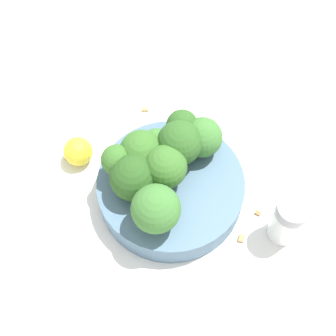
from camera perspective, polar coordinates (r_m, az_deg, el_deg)
ground_plane at (r=0.64m, az=-0.00°, el=-3.35°), size 3.00×3.00×0.00m
bowl at (r=0.62m, az=-0.00°, el=-2.52°), size 0.19×0.19×0.04m
broccoli_floret_0 at (r=0.57m, az=-0.72°, el=-0.09°), size 0.06×0.06×0.06m
broccoli_floret_1 at (r=0.59m, az=1.06°, el=3.05°), size 0.06×0.06×0.07m
broccoli_floret_2 at (r=0.61m, az=3.85°, el=3.73°), size 0.05×0.05×0.06m
broccoli_floret_3 at (r=0.60m, az=-1.79°, el=3.24°), size 0.03×0.03×0.05m
broccoli_floret_4 at (r=0.58m, az=-4.60°, el=-1.16°), size 0.06×0.06×0.06m
broccoli_floret_5 at (r=0.59m, az=-3.57°, el=1.89°), size 0.06×0.06×0.06m
broccoli_floret_6 at (r=0.59m, az=-6.63°, el=0.85°), size 0.04×0.04×0.05m
broccoli_floret_7 at (r=0.55m, az=-1.87°, el=-5.02°), size 0.06×0.06×0.07m
broccoli_floret_8 at (r=0.61m, az=1.38°, el=5.07°), size 0.04×0.04×0.06m
pepper_shaker at (r=0.60m, az=14.03°, el=-6.20°), size 0.04×0.04×0.08m
lemon_wedge at (r=0.66m, az=-11.21°, el=2.00°), size 0.04×0.04×0.04m
almond_crumb_0 at (r=0.62m, az=8.60°, el=-8.39°), size 0.01×0.01×0.01m
almond_crumb_1 at (r=0.68m, az=-12.55°, el=1.19°), size 0.01×0.01×0.01m
almond_crumb_2 at (r=0.64m, az=10.61°, el=-5.35°), size 0.01×0.01×0.01m
almond_crumb_3 at (r=0.72m, az=-3.11°, el=7.25°), size 0.01×0.01×0.01m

